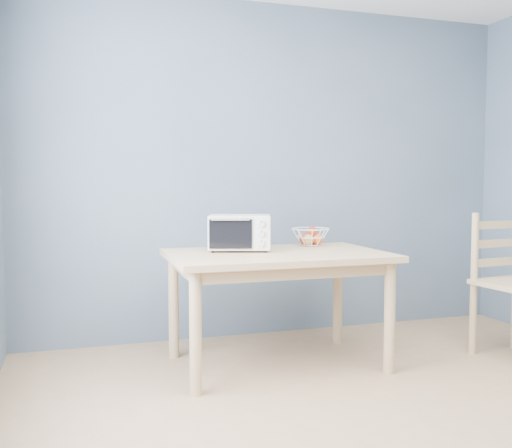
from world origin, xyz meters
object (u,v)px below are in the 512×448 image
object	(u,v)px
dining_table	(277,268)
toaster_oven	(237,232)
dining_chair	(512,286)
fruit_basket	(310,236)

from	to	relation	value
dining_table	toaster_oven	world-z (taller)	toaster_oven
dining_chair	toaster_oven	bearing A→B (deg)	159.38
fruit_basket	dining_chair	bearing A→B (deg)	-26.38
fruit_basket	dining_chair	world-z (taller)	dining_chair
dining_table	dining_chair	distance (m)	1.65
toaster_oven	fruit_basket	distance (m)	0.61
toaster_oven	fruit_basket	bearing A→B (deg)	30.36
dining_table	fruit_basket	xyz separation A→B (m)	(0.36, 0.30, 0.17)
dining_table	toaster_oven	size ratio (longest dim) A/B	2.99
dining_table	toaster_oven	bearing A→B (deg)	144.08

